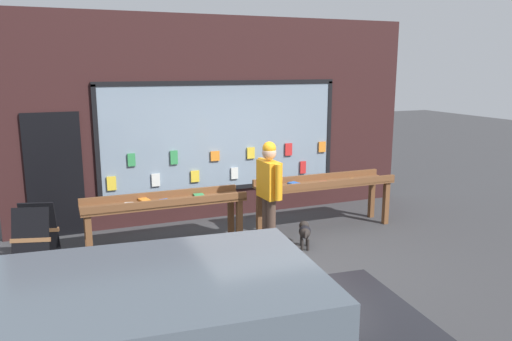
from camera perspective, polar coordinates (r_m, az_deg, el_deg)
The scene contains 7 objects.
ground_plane at distance 7.65m, azimuth 2.00°, elevation -9.89°, with size 40.00×40.00×0.00m, color #38383A.
shopfront_facade at distance 9.38m, azimuth -4.15°, elevation 5.73°, with size 7.70×0.29×3.73m.
display_table_left at distance 7.89m, azimuth -10.36°, elevation -4.03°, with size 2.51×0.60×0.87m.
display_table_right at distance 8.87m, azimuth 7.84°, elevation -1.93°, with size 2.51×0.62×0.92m.
person_browsing at distance 7.74m, azimuth 1.50°, elevation -1.83°, with size 0.25×0.67×1.71m.
small_dog at distance 7.99m, azimuth 5.58°, elevation -6.93°, with size 0.32×0.51×0.38m.
sandwich_board_sign at distance 7.88m, azimuth -23.90°, elevation -6.74°, with size 0.66×0.80×0.89m.
Camera 1 is at (-2.92, -6.47, 2.82)m, focal length 35.00 mm.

